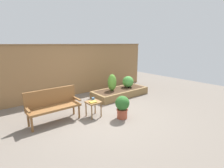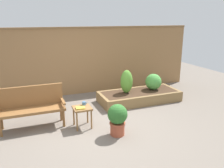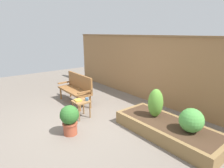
{
  "view_description": "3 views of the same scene",
  "coord_description": "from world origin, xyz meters",
  "px_view_note": "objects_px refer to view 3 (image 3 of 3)",
  "views": [
    {
      "loc": [
        -2.92,
        -3.97,
        2.19
      ],
      "look_at": [
        0.56,
        0.34,
        0.85
      ],
      "focal_mm": 27.23,
      "sensor_mm": 36.0,
      "label": 1
    },
    {
      "loc": [
        -1.45,
        -4.59,
        2.41
      ],
      "look_at": [
        0.6,
        0.65,
        0.79
      ],
      "focal_mm": 36.84,
      "sensor_mm": 36.0,
      "label": 2
    },
    {
      "loc": [
        3.84,
        -2.14,
        2.24
      ],
      "look_at": [
        0.1,
        0.87,
        0.91
      ],
      "focal_mm": 29.97,
      "sensor_mm": 36.0,
      "label": 3
    }
  ],
  "objects_px": {
    "side_table": "(81,104)",
    "potted_boxwood": "(70,118)",
    "cup_on_table": "(87,99)",
    "book_on_table": "(78,100)",
    "shrub_near_bench": "(156,103)",
    "shrub_far_corner": "(191,120)",
    "garden_bench": "(77,87)"
  },
  "relations": [
    {
      "from": "side_table",
      "to": "potted_boxwood",
      "type": "bearing_deg",
      "value": -46.61
    },
    {
      "from": "side_table",
      "to": "potted_boxwood",
      "type": "distance_m",
      "value": 0.87
    },
    {
      "from": "cup_on_table",
      "to": "book_on_table",
      "type": "relative_size",
      "value": 0.59
    },
    {
      "from": "shrub_near_bench",
      "to": "shrub_far_corner",
      "type": "bearing_deg",
      "value": 0.0
    },
    {
      "from": "side_table",
      "to": "shrub_far_corner",
      "type": "xyz_separation_m",
      "value": [
        2.5,
        1.08,
        0.15
      ]
    },
    {
      "from": "cup_on_table",
      "to": "potted_boxwood",
      "type": "relative_size",
      "value": 0.17
    },
    {
      "from": "side_table",
      "to": "potted_boxwood",
      "type": "relative_size",
      "value": 0.7
    },
    {
      "from": "side_table",
      "to": "potted_boxwood",
      "type": "xyz_separation_m",
      "value": [
        0.6,
        -0.64,
        -0.01
      ]
    },
    {
      "from": "cup_on_table",
      "to": "shrub_near_bench",
      "type": "height_order",
      "value": "shrub_near_bench"
    },
    {
      "from": "potted_boxwood",
      "to": "book_on_table",
      "type": "bearing_deg",
      "value": 138.77
    },
    {
      "from": "garden_bench",
      "to": "book_on_table",
      "type": "xyz_separation_m",
      "value": [
        1.0,
        -0.51,
        -0.05
      ]
    },
    {
      "from": "cup_on_table",
      "to": "shrub_near_bench",
      "type": "xyz_separation_m",
      "value": [
        1.52,
        0.95,
        0.12
      ]
    },
    {
      "from": "book_on_table",
      "to": "potted_boxwood",
      "type": "bearing_deg",
      "value": -34.9
    },
    {
      "from": "shrub_far_corner",
      "to": "potted_boxwood",
      "type": "bearing_deg",
      "value": -137.9
    },
    {
      "from": "shrub_near_bench",
      "to": "side_table",
      "type": "bearing_deg",
      "value": -145.92
    },
    {
      "from": "garden_bench",
      "to": "shrub_near_bench",
      "type": "height_order",
      "value": "shrub_near_bench"
    },
    {
      "from": "garden_bench",
      "to": "shrub_near_bench",
      "type": "bearing_deg",
      "value": 13.42
    },
    {
      "from": "garden_bench",
      "to": "shrub_near_bench",
      "type": "relative_size",
      "value": 2.12
    },
    {
      "from": "side_table",
      "to": "shrub_far_corner",
      "type": "bearing_deg",
      "value": 23.41
    },
    {
      "from": "cup_on_table",
      "to": "book_on_table",
      "type": "height_order",
      "value": "cup_on_table"
    },
    {
      "from": "cup_on_table",
      "to": "shrub_far_corner",
      "type": "distance_m",
      "value": 2.6
    },
    {
      "from": "garden_bench",
      "to": "side_table",
      "type": "relative_size",
      "value": 3.0
    },
    {
      "from": "shrub_far_corner",
      "to": "shrub_near_bench",
      "type": "bearing_deg",
      "value": 180.0
    },
    {
      "from": "shrub_near_bench",
      "to": "shrub_far_corner",
      "type": "xyz_separation_m",
      "value": [
        0.9,
        0.0,
        -0.1
      ]
    },
    {
      "from": "shrub_near_bench",
      "to": "shrub_far_corner",
      "type": "distance_m",
      "value": 0.91
    },
    {
      "from": "side_table",
      "to": "garden_bench",
      "type": "bearing_deg",
      "value": 156.97
    },
    {
      "from": "book_on_table",
      "to": "shrub_near_bench",
      "type": "bearing_deg",
      "value": 41.02
    },
    {
      "from": "side_table",
      "to": "cup_on_table",
      "type": "relative_size",
      "value": 4.06
    },
    {
      "from": "garden_bench",
      "to": "cup_on_table",
      "type": "xyz_separation_m",
      "value": [
        1.14,
        -0.31,
        -0.03
      ]
    },
    {
      "from": "garden_bench",
      "to": "potted_boxwood",
      "type": "bearing_deg",
      "value": -33.19
    },
    {
      "from": "garden_bench",
      "to": "book_on_table",
      "type": "relative_size",
      "value": 7.22
    },
    {
      "from": "shrub_near_bench",
      "to": "cup_on_table",
      "type": "bearing_deg",
      "value": -148.02
    }
  ]
}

